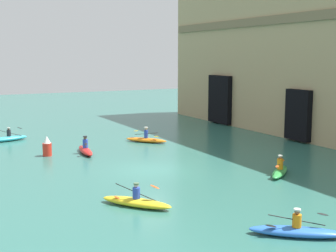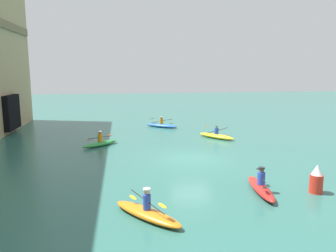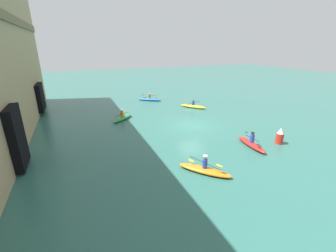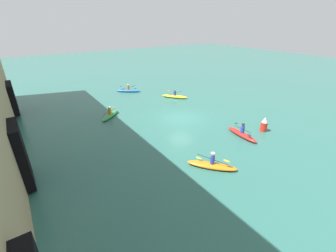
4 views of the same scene
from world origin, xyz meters
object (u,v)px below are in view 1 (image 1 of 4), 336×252
kayak_orange (146,139)px  kayak_cyan (9,138)px  kayak_yellow (136,202)px  kayak_blue (296,231)px  kayak_green (280,171)px  marker_buoy (47,147)px  kayak_red (85,150)px

kayak_orange → kayak_cyan: 10.82m
kayak_yellow → kayak_blue: (5.92, 3.87, -0.01)m
kayak_green → kayak_yellow: (1.43, -9.40, -0.01)m
kayak_green → marker_buoy: 15.22m
kayak_green → kayak_orange: kayak_orange is taller
kayak_orange → marker_buoy: bearing=-119.4°
kayak_green → kayak_red: size_ratio=0.82×
kayak_yellow → kayak_blue: bearing=175.1°
kayak_green → marker_buoy: (-11.07, -10.44, 0.40)m
kayak_blue → kayak_red: bearing=135.0°
kayak_cyan → marker_buoy: bearing=-94.9°
kayak_red → marker_buoy: 2.57m
kayak_cyan → kayak_blue: bearing=-92.2°
kayak_red → kayak_green: bearing=-137.6°
kayak_green → kayak_red: kayak_red is taller
kayak_blue → kayak_orange: (-19.91, 3.05, 0.00)m
kayak_yellow → marker_buoy: 12.55m
kayak_yellow → marker_buoy: bearing=-33.3°
kayak_cyan → kayak_red: (7.36, 3.89, 0.03)m
kayak_yellow → kayak_cyan: kayak_cyan is taller
kayak_red → kayak_blue: bearing=-166.7°
kayak_orange → kayak_cyan: bearing=-160.3°
kayak_red → marker_buoy: bearing=86.6°
kayak_blue → kayak_red: kayak_red is taller
kayak_yellow → kayak_red: size_ratio=0.94×
kayak_orange → kayak_red: (1.90, -5.45, 0.03)m
kayak_blue → marker_buoy: marker_buoy is taller
marker_buoy → kayak_orange: bearing=100.6°
kayak_orange → kayak_cyan: size_ratio=1.02×
kayak_blue → kayak_cyan: kayak_cyan is taller
kayak_blue → marker_buoy: bearing=142.3°
marker_buoy → kayak_yellow: bearing=4.8°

